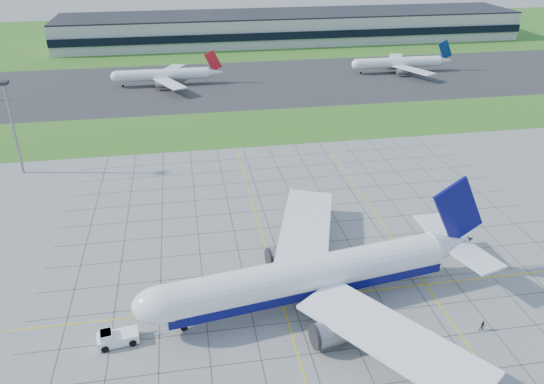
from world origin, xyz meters
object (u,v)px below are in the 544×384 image
object	(u,v)px
crew_near	(144,312)
crew_far	(483,326)
airliner	(311,276)
distant_jet_2	(400,62)
light_mast	(11,117)
distant_jet_1	(165,75)
pushback_tug	(116,338)

from	to	relation	value
crew_near	crew_far	bearing A→B (deg)	-73.80
airliner	crew_near	bearing A→B (deg)	168.35
airliner	distant_jet_2	bearing A→B (deg)	54.07
airliner	crew_far	xyz separation A→B (m)	(27.08, -12.35, -4.77)
distant_jet_2	light_mast	bearing A→B (deg)	-149.25
crew_far	light_mast	bearing A→B (deg)	149.02
light_mast	airliner	world-z (taller)	light_mast
airliner	distant_jet_2	xyz separation A→B (m)	(79.09, 154.00, -1.25)
airliner	crew_far	size ratio (longest dim) A/B	34.65
distant_jet_1	airliner	bearing A→B (deg)	-79.96
crew_near	light_mast	bearing A→B (deg)	57.82
light_mast	crew_far	xyz separation A→B (m)	(92.05, -80.65, -15.22)
crew_near	distant_jet_1	size ratio (longest dim) A/B	0.04
distant_jet_1	distant_jet_2	xyz separation A→B (m)	(105.75, 3.39, 0.00)
crew_near	crew_far	distance (m)	58.38
distant_jet_2	distant_jet_1	bearing A→B (deg)	-178.17
crew_near	distant_jet_2	xyz separation A→B (m)	(108.72, 152.49, 3.69)
airliner	crew_near	xyz separation A→B (m)	(-29.63, 1.51, -4.94)
crew_far	distant_jet_1	bearing A→B (deg)	118.49
light_mast	crew_near	size ratio (longest dim) A/B	16.13
light_mast	crew_far	distance (m)	123.33
crew_far	distant_jet_1	distance (m)	171.63
light_mast	distant_jet_1	bearing A→B (deg)	65.04
airliner	crew_far	world-z (taller)	airliner
airliner	crew_near	size ratio (longest dim) A/B	42.07
pushback_tug	crew_far	world-z (taller)	pushback_tug
pushback_tug	distant_jet_2	size ratio (longest dim) A/B	0.21
airliner	crew_far	distance (m)	30.15
light_mast	airliner	distance (m)	94.84
light_mast	distant_jet_2	size ratio (longest dim) A/B	0.56
light_mast	crew_far	bearing A→B (deg)	-41.22
crew_far	distant_jet_1	xyz separation A→B (m)	(-53.74, 162.96, 3.52)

